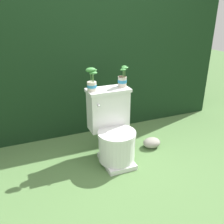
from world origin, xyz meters
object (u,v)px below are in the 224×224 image
at_px(toilet, 113,131).
at_px(potted_plant_midleft, 123,79).
at_px(potted_plant_left, 92,81).
at_px(garden_stone, 152,143).

relative_size(toilet, potted_plant_midleft, 3.44).
bearing_deg(toilet, potted_plant_midleft, 39.79).
xyz_separation_m(toilet, potted_plant_midleft, (0.16, 0.13, 0.47)).
relative_size(potted_plant_left, garden_stone, 1.15).
xyz_separation_m(toilet, potted_plant_left, (-0.16, 0.12, 0.49)).
bearing_deg(potted_plant_midleft, garden_stone, -16.89).
distance_m(potted_plant_left, potted_plant_midleft, 0.32).
height_order(potted_plant_left, potted_plant_midleft, potted_plant_left).
bearing_deg(toilet, garden_stone, 4.28).
height_order(potted_plant_midleft, garden_stone, potted_plant_midleft).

